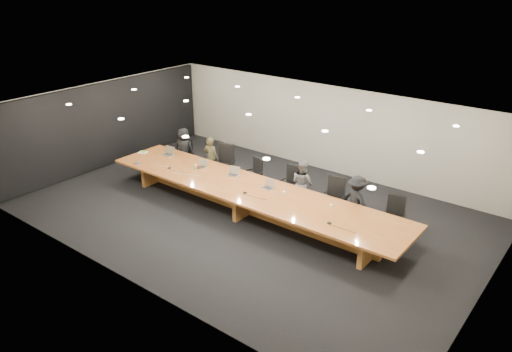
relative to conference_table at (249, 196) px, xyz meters
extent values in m
plane|color=black|center=(0.00, 0.00, -0.52)|extent=(12.00, 12.00, 0.00)
cube|color=beige|center=(0.00, 4.00, 0.88)|extent=(12.00, 0.02, 2.80)
cube|color=black|center=(-5.94, 0.00, 0.85)|extent=(0.08, 7.84, 2.74)
cube|color=brown|center=(0.00, 0.00, 0.20)|extent=(9.00, 1.80, 0.06)
cube|color=brown|center=(0.00, 0.00, -0.18)|extent=(7.65, 0.15, 0.69)
cube|color=brown|center=(-3.60, 0.00, -0.18)|extent=(0.12, 1.26, 0.69)
cube|color=brown|center=(0.00, 0.00, -0.18)|extent=(0.12, 1.26, 0.69)
cube|color=brown|center=(3.60, 0.00, -0.18)|extent=(0.12, 1.26, 0.69)
imported|color=black|center=(-3.62, 1.16, 0.18)|extent=(0.78, 0.62, 1.41)
imported|color=#35311D|center=(-2.42, 1.14, 0.17)|extent=(0.55, 0.41, 1.38)
imported|color=#5A5A5C|center=(0.86, 1.26, 0.16)|extent=(0.77, 0.67, 1.36)
imported|color=black|center=(2.54, 1.21, 0.15)|extent=(0.97, 0.70, 1.35)
cylinder|color=#AABAB4|center=(-1.94, -0.02, 0.33)|extent=(0.08, 0.08, 0.21)
cylinder|color=maroon|center=(-2.02, 0.18, 0.28)|extent=(0.10, 0.10, 0.09)
cone|color=silver|center=(0.96, 0.23, 0.28)|extent=(0.10, 0.10, 0.09)
cone|color=white|center=(2.29, 0.33, 0.27)|extent=(0.08, 0.08, 0.08)
cube|color=white|center=(-4.35, 0.07, 0.24)|extent=(0.33, 0.30, 0.02)
cube|color=#5BC334|center=(-4.34, 0.07, 0.26)|extent=(0.19, 0.12, 0.03)
cube|color=#9FA0A4|center=(-3.72, -0.66, 0.24)|extent=(0.20, 0.16, 0.03)
cone|color=black|center=(-2.71, -0.32, 0.25)|extent=(0.16, 0.16, 0.03)
cone|color=black|center=(0.10, -0.30, 0.24)|extent=(0.13, 0.13, 0.03)
cone|color=black|center=(2.67, -0.39, 0.24)|extent=(0.15, 0.15, 0.03)
camera|label=1|loc=(7.54, -9.39, 5.69)|focal=35.00mm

